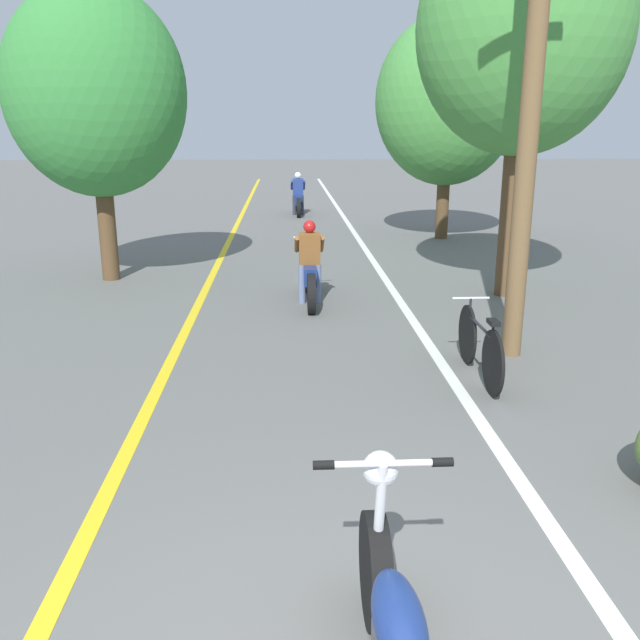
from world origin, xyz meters
The scene contains 9 objects.
lane_stripe_center centered at (-1.70, 12.01, 0.00)m, with size 0.14×48.00×0.01m, color yellow.
lane_stripe_edge centered at (1.61, 12.01, 0.00)m, with size 0.14×48.00×0.01m, color white.
utility_pole centered at (2.56, 5.47, 3.16)m, with size 1.10×0.24×6.15m.
roadside_tree_right_near centered at (3.45, 8.58, 4.21)m, with size 3.33×3.00×6.14m.
roadside_tree_right_far centered at (3.76, 14.77, 3.39)m, with size 3.56×3.21×5.45m.
roadside_tree_left centered at (-3.57, 10.18, 3.36)m, with size 3.18×2.86×5.20m.
motorcycle_rider_lead centered at (0.11, 8.24, 0.51)m, with size 0.50×2.03×1.34m.
motorcycle_rider_far centered at (0.16, 19.85, 0.52)m, with size 0.50×2.07×1.38m.
bicycle_parked centered at (1.91, 4.66, 0.38)m, with size 0.44×1.75×0.84m.
Camera 1 is at (-0.27, -2.52, 2.76)m, focal length 38.00 mm.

